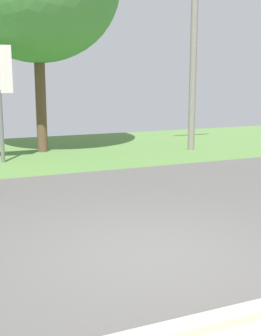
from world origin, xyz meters
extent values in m
cube|color=#565451|center=(0.00, 2.00, -0.05)|extent=(40.00, 8.00, 0.10)
cube|color=#598341|center=(0.00, 10.00, -0.05)|extent=(40.00, 8.00, 0.10)
cube|color=#B2AD9E|center=(0.00, -2.00, 0.05)|extent=(40.00, 0.24, 0.10)
cylinder|color=gray|center=(5.56, 8.25, 3.57)|extent=(0.24, 0.24, 7.13)
cylinder|color=slate|center=(-1.02, 8.41, 1.10)|extent=(0.12, 0.12, 2.20)
cylinder|color=brown|center=(0.55, 9.98, 1.90)|extent=(0.36, 0.36, 3.80)
camera|label=1|loc=(-2.77, -5.58, 2.54)|focal=47.89mm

